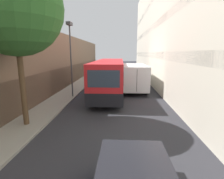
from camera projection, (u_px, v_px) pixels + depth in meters
ground_plane at (114, 107)px, 12.89m from camera, size 150.00×150.00×0.00m
sidewalk_left at (53, 105)px, 13.11m from camera, size 2.13×60.00×0.11m
building_left_shopfront at (21, 70)px, 12.67m from camera, size 2.40×60.00×5.94m
bus at (110, 76)px, 16.81m from camera, size 2.54×11.74×3.18m
box_truck at (134, 75)px, 19.15m from camera, size 2.36×8.45×2.68m
panel_van at (111, 70)px, 29.68m from camera, size 1.88×4.59×1.86m
street_lamp at (70, 45)px, 14.66m from camera, size 0.36×0.80×6.25m
street_tree_left at (14, 8)px, 8.28m from camera, size 4.63×4.63×8.21m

